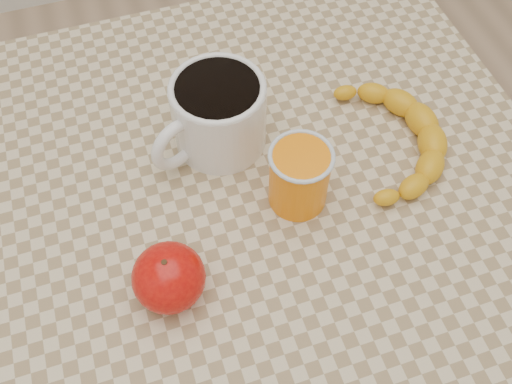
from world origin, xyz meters
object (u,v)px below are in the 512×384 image
object	(u,v)px
orange_juice_glass	(299,176)
table	(256,234)
coffee_mug	(217,113)
apple	(169,277)
banana	(393,139)

from	to	relation	value
orange_juice_glass	table	bearing A→B (deg)	166.86
table	orange_juice_glass	distance (m)	0.14
table	coffee_mug	distance (m)	0.18
table	coffee_mug	xyz separation A→B (m)	(-0.02, 0.11, 0.14)
table	orange_juice_glass	world-z (taller)	orange_juice_glass
apple	coffee_mug	bearing A→B (deg)	60.06
table	banana	world-z (taller)	banana
banana	coffee_mug	bearing A→B (deg)	175.31
orange_juice_glass	apple	distance (m)	0.20
coffee_mug	apple	size ratio (longest dim) A/B	2.09
table	apple	size ratio (longest dim) A/B	9.18
table	orange_juice_glass	bearing A→B (deg)	-13.14
coffee_mug	banana	xyz separation A→B (m)	(0.21, -0.08, -0.04)
table	apple	xyz separation A→B (m)	(-0.13, -0.09, 0.12)
table	banana	bearing A→B (deg)	6.78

